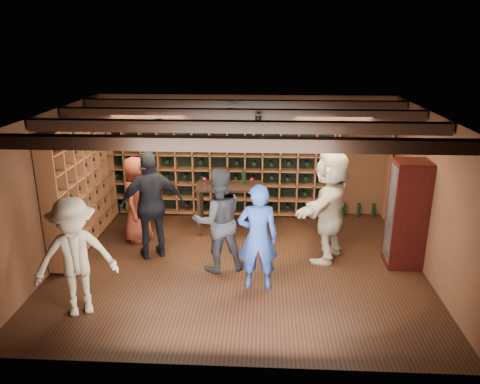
# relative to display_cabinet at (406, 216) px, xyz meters

# --- Properties ---
(ground) EXTENTS (6.00, 6.00, 0.00)m
(ground) POSITION_rel_display_cabinet_xyz_m (-2.71, -0.20, -0.86)
(ground) COLOR black
(ground) RESTS_ON ground
(room_shell) EXTENTS (6.00, 6.00, 6.00)m
(room_shell) POSITION_rel_display_cabinet_xyz_m (-2.71, -0.15, 1.56)
(room_shell) COLOR #54301D
(room_shell) RESTS_ON ground
(wine_rack_back) EXTENTS (4.65, 0.30, 2.20)m
(wine_rack_back) POSITION_rel_display_cabinet_xyz_m (-3.24, 2.13, 0.29)
(wine_rack_back) COLOR brown
(wine_rack_back) RESTS_ON ground
(wine_rack_left) EXTENTS (0.30, 2.65, 2.20)m
(wine_rack_left) POSITION_rel_display_cabinet_xyz_m (-5.54, 0.62, 0.29)
(wine_rack_left) COLOR brown
(wine_rack_left) RESTS_ON ground
(crate_shelf) EXTENTS (1.20, 0.32, 2.07)m
(crate_shelf) POSITION_rel_display_cabinet_xyz_m (-0.31, 2.12, 0.71)
(crate_shelf) COLOR brown
(crate_shelf) RESTS_ON ground
(display_cabinet) EXTENTS (0.55, 0.50, 1.75)m
(display_cabinet) POSITION_rel_display_cabinet_xyz_m (0.00, 0.00, 0.00)
(display_cabinet) COLOR black
(display_cabinet) RESTS_ON ground
(man_blue_shirt) EXTENTS (0.61, 0.41, 1.64)m
(man_blue_shirt) POSITION_rel_display_cabinet_xyz_m (-2.39, -0.88, -0.04)
(man_blue_shirt) COLOR navy
(man_blue_shirt) RESTS_ON ground
(man_grey_suit) EXTENTS (0.99, 0.88, 1.69)m
(man_grey_suit) POSITION_rel_display_cabinet_xyz_m (-3.02, -0.32, -0.01)
(man_grey_suit) COLOR black
(man_grey_suit) RESTS_ON ground
(guest_red_floral) EXTENTS (0.57, 0.82, 1.59)m
(guest_red_floral) POSITION_rel_display_cabinet_xyz_m (-4.62, 0.75, -0.06)
(guest_red_floral) COLOR maroon
(guest_red_floral) RESTS_ON ground
(guest_woman_black) EXTENTS (1.18, 0.85, 1.86)m
(guest_woman_black) POSITION_rel_display_cabinet_xyz_m (-4.18, 0.09, 0.07)
(guest_woman_black) COLOR black
(guest_woman_black) RESTS_ON ground
(guest_khaki) EXTENTS (1.23, 1.00, 1.67)m
(guest_khaki) POSITION_rel_display_cabinet_xyz_m (-4.80, -1.69, -0.02)
(guest_khaki) COLOR #9C8A6C
(guest_khaki) RESTS_ON ground
(guest_beige) EXTENTS (1.30, 1.83, 1.90)m
(guest_beige) POSITION_rel_display_cabinet_xyz_m (-1.21, 0.17, 0.10)
(guest_beige) COLOR tan
(guest_beige) RESTS_ON ground
(tasting_table) EXTENTS (1.26, 0.65, 1.22)m
(tasting_table) POSITION_rel_display_cabinet_xyz_m (-2.96, 1.25, -0.03)
(tasting_table) COLOR black
(tasting_table) RESTS_ON ground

